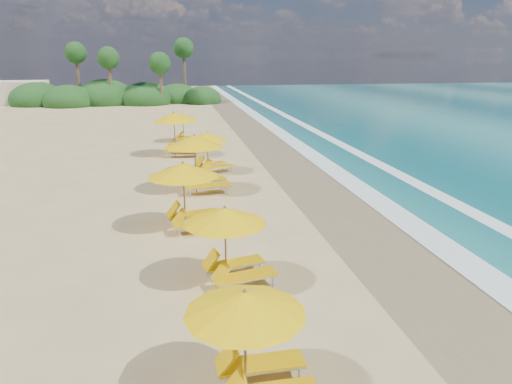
{
  "coord_description": "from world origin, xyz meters",
  "views": [
    {
      "loc": [
        -2.79,
        -15.61,
        5.88
      ],
      "look_at": [
        0.0,
        0.0,
        1.2
      ],
      "focal_mm": 32.56,
      "sensor_mm": 36.0,
      "label": 1
    }
  ],
  "objects": [
    {
      "name": "wet_sand",
      "position": [
        4.0,
        0.0,
        0.01
      ],
      "size": [
        4.0,
        160.0,
        0.01
      ],
      "primitive_type": "cube",
      "color": "#8B7753",
      "rests_on": "ground"
    },
    {
      "name": "beach_building",
      "position": [
        -22.0,
        48.0,
        1.4
      ],
      "size": [
        7.0,
        5.0,
        2.8
      ],
      "primitive_type": "cube",
      "color": "beige",
      "rests_on": "ground"
    },
    {
      "name": "station_8",
      "position": [
        -1.95,
        17.15,
        1.14
      ],
      "size": [
        2.57,
        2.5,
        2.04
      ],
      "rotation": [
        0.0,
        0.0,
        -0.29
      ],
      "color": "olive",
      "rests_on": "ground"
    },
    {
      "name": "station_7",
      "position": [
        -2.52,
        12.55,
        1.5
      ],
      "size": [
        3.03,
        2.84,
        2.67
      ],
      "rotation": [
        0.0,
        0.0,
        -0.08
      ],
      "color": "olive",
      "rests_on": "ground"
    },
    {
      "name": "treeline",
      "position": [
        -9.94,
        45.51,
        1.0
      ],
      "size": [
        25.8,
        8.8,
        9.74
      ],
      "color": "#163D14",
      "rests_on": "ground"
    },
    {
      "name": "station_6",
      "position": [
        -0.95,
        8.11,
        1.22
      ],
      "size": [
        2.84,
        2.81,
        2.17
      ],
      "rotation": [
        0.0,
        0.0,
        0.41
      ],
      "color": "olive",
      "rests_on": "ground"
    },
    {
      "name": "station_3",
      "position": [
        -1.43,
        -4.36,
        1.23
      ],
      "size": [
        2.7,
        2.6,
        2.2
      ],
      "rotation": [
        0.0,
        0.0,
        0.23
      ],
      "color": "olive",
      "rests_on": "ground"
    },
    {
      "name": "station_2",
      "position": [
        -1.59,
        -8.72,
        1.2
      ],
      "size": [
        2.33,
        2.16,
        2.15
      ],
      "rotation": [
        0.0,
        0.0,
        0.02
      ],
      "color": "olive",
      "rests_on": "ground"
    },
    {
      "name": "station_4",
      "position": [
        -2.35,
        -0.11,
        1.38
      ],
      "size": [
        2.97,
        2.84,
        2.46
      ],
      "rotation": [
        0.0,
        0.0,
        0.19
      ],
      "color": "olive",
      "rests_on": "ground"
    },
    {
      "name": "station_5",
      "position": [
        -1.71,
        4.53,
        1.47
      ],
      "size": [
        2.98,
        2.8,
        2.62
      ],
      "rotation": [
        0.0,
        0.0,
        0.09
      ],
      "color": "olive",
      "rests_on": "ground"
    },
    {
      "name": "ground",
      "position": [
        0.0,
        0.0,
        0.0
      ],
      "size": [
        160.0,
        160.0,
        0.0
      ],
      "primitive_type": "plane",
      "color": "tan",
      "rests_on": "ground"
    },
    {
      "name": "surf_foam",
      "position": [
        6.7,
        0.0,
        0.03
      ],
      "size": [
        4.0,
        160.0,
        0.01
      ],
      "color": "white",
      "rests_on": "ground"
    }
  ]
}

